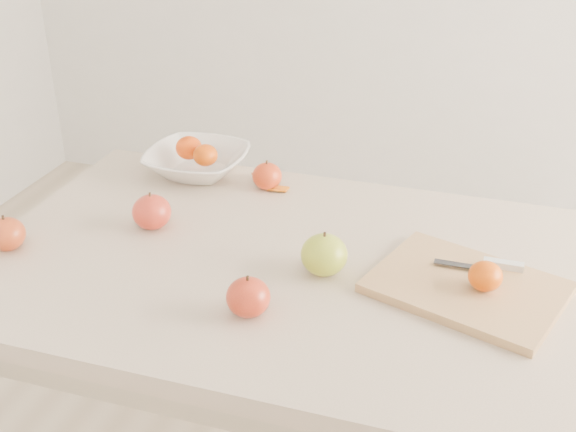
% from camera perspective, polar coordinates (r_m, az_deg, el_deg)
% --- Properties ---
extents(table, '(1.20, 0.80, 0.75)m').
position_cam_1_polar(table, '(1.50, -0.58, -6.58)').
color(table, beige).
rests_on(table, ground).
extents(cutting_board, '(0.39, 0.34, 0.02)m').
position_cam_1_polar(cutting_board, '(1.38, 13.93, -5.48)').
color(cutting_board, tan).
rests_on(cutting_board, table).
extents(board_tangerine, '(0.06, 0.06, 0.05)m').
position_cam_1_polar(board_tangerine, '(1.35, 15.33, -4.60)').
color(board_tangerine, '#D56707').
rests_on(board_tangerine, cutting_board).
extents(fruit_bowl, '(0.25, 0.25, 0.06)m').
position_cam_1_polar(fruit_bowl, '(1.81, -7.18, 4.26)').
color(fruit_bowl, white).
rests_on(fruit_bowl, table).
extents(bowl_tangerine_near, '(0.07, 0.07, 0.06)m').
position_cam_1_polar(bowl_tangerine_near, '(1.81, -7.84, 5.37)').
color(bowl_tangerine_near, '#E44008').
rests_on(bowl_tangerine_near, fruit_bowl).
extents(bowl_tangerine_far, '(0.06, 0.06, 0.05)m').
position_cam_1_polar(bowl_tangerine_far, '(1.77, -6.55, 4.81)').
color(bowl_tangerine_far, '#E55B08').
rests_on(bowl_tangerine_far, fruit_bowl).
extents(orange_peel_a, '(0.07, 0.07, 0.01)m').
position_cam_1_polar(orange_peel_a, '(1.77, -1.72, 3.02)').
color(orange_peel_a, '#C34F0D').
rests_on(orange_peel_a, table).
extents(orange_peel_b, '(0.05, 0.04, 0.01)m').
position_cam_1_polar(orange_peel_b, '(1.71, -0.76, 2.12)').
color(orange_peel_b, orange).
rests_on(orange_peel_b, table).
extents(paring_knife, '(0.17, 0.04, 0.01)m').
position_cam_1_polar(paring_knife, '(1.43, 16.11, -3.71)').
color(paring_knife, white).
rests_on(paring_knife, cutting_board).
extents(apple_green, '(0.09, 0.09, 0.08)m').
position_cam_1_polar(apple_green, '(1.38, 2.87, -3.07)').
color(apple_green, '#81A11D').
rests_on(apple_green, table).
extents(apple_red_e, '(0.08, 0.08, 0.07)m').
position_cam_1_polar(apple_red_e, '(1.27, -3.16, -6.42)').
color(apple_red_e, maroon).
rests_on(apple_red_e, table).
extents(apple_red_b, '(0.08, 0.08, 0.08)m').
position_cam_1_polar(apple_red_b, '(1.56, -10.72, 0.32)').
color(apple_red_b, '#A20C0F').
rests_on(apple_red_b, table).
extents(apple_red_a, '(0.07, 0.07, 0.06)m').
position_cam_1_polar(apple_red_a, '(1.71, -1.67, 3.18)').
color(apple_red_a, '#A02314').
rests_on(apple_red_a, table).
extents(apple_red_d, '(0.08, 0.08, 0.07)m').
position_cam_1_polar(apple_red_d, '(1.57, -21.36, -1.33)').
color(apple_red_d, '#9C2110').
rests_on(apple_red_d, table).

